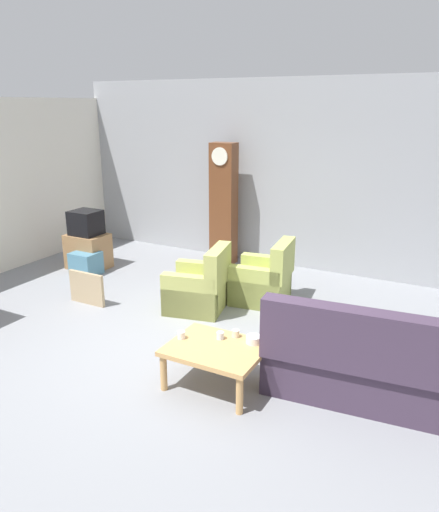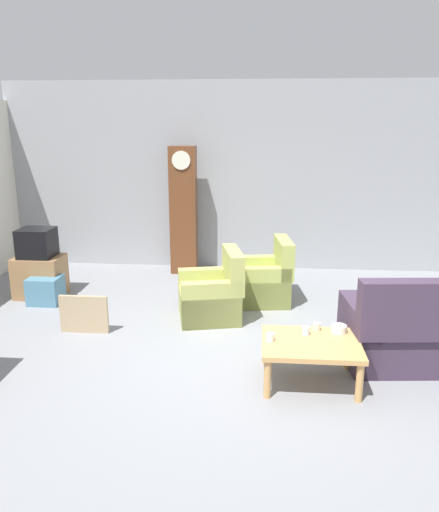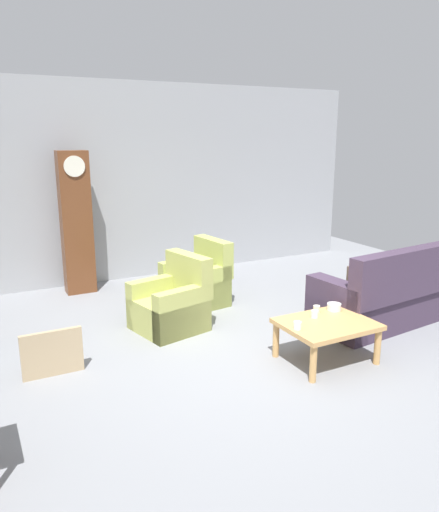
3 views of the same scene
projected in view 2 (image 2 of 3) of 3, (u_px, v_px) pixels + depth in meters
The scene contains 14 objects.
ground_plane at pixel (236, 356), 5.52m from camera, with size 10.40×10.40×0.00m, color gray.
garage_door_wall at pixel (247, 177), 8.56m from camera, with size 8.40×0.16×3.20m, color #9EA0A5.
armchair_olive_near at pixel (213, 296), 6.51m from camera, with size 0.94×0.91×0.92m.
armchair_olive_far at pixel (264, 281), 7.13m from camera, with size 0.88×0.85×0.92m.
coffee_table_wood at pixel (311, 347), 4.87m from camera, with size 0.96×0.76×0.44m.
grandfather_clock at pixel (184, 211), 8.33m from camera, with size 0.44×0.30×2.14m.
tv_stand_cabinet at pixel (40, 276), 7.35m from camera, with size 0.68×0.52×0.61m, color #997047.
tv_crt at pixel (37, 243), 7.21m from camera, with size 0.48×0.44×0.42m, color black.
framed_picture_leaning at pixel (84, 314), 6.08m from camera, with size 0.60×0.05×0.48m, color tan.
storage_box_blue at pixel (46, 290), 7.09m from camera, with size 0.44×0.39×0.39m, color teal.
cup_white_porcelain at pixel (270, 337), 4.86m from camera, with size 0.08×0.08×0.08m, color white.
cup_blue_rimmed at pixel (306, 331), 5.01m from camera, with size 0.08×0.08×0.08m, color silver.
cup_cream_tall at pixel (317, 327), 5.11m from camera, with size 0.08×0.08×0.08m, color beige.
bowl_white_stacked at pixel (339, 329), 5.06m from camera, with size 0.16×0.16×0.08m, color white.
Camera 2 is at (0.24, -5.03, 2.52)m, focal length 34.76 mm.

